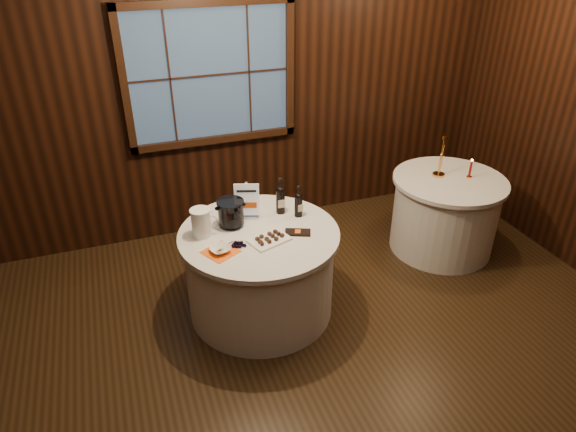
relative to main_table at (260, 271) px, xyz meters
name	(u,v)px	position (x,y,z in m)	size (l,w,h in m)	color
ground	(304,395)	(0.00, -1.00, -0.39)	(6.00, 6.00, 0.00)	black
back_wall	(211,86)	(0.00, 1.48, 1.16)	(6.00, 0.10, 3.00)	black
main_table	(260,271)	(0.00, 0.00, 0.00)	(1.28, 1.28, 0.77)	white
side_table	(444,214)	(2.00, 0.30, 0.00)	(1.08, 1.08, 0.77)	white
sign_stand	(247,206)	(-0.02, 0.25, 0.49)	(0.19, 0.15, 0.33)	#B8B9C0
port_bottle_left	(280,198)	(0.26, 0.24, 0.52)	(0.08, 0.08, 0.32)	black
port_bottle_right	(298,203)	(0.39, 0.14, 0.50)	(0.07, 0.07, 0.27)	black
ice_bucket	(231,213)	(-0.18, 0.17, 0.50)	(0.22, 0.22, 0.22)	black
chocolate_plate	(269,239)	(0.04, -0.15, 0.40)	(0.35, 0.29, 0.04)	white
chocolate_box	(298,232)	(0.28, -0.12, 0.39)	(0.20, 0.10, 0.02)	black
grape_bunch	(238,243)	(-0.20, -0.13, 0.40)	(0.18, 0.11, 0.04)	black
glass_pitcher	(201,223)	(-0.43, 0.10, 0.50)	(0.21, 0.16, 0.23)	white
orange_napkin	(220,252)	(-0.35, -0.17, 0.38)	(0.22, 0.22, 0.00)	orange
cracker_bowl	(220,250)	(-0.35, -0.17, 0.40)	(0.15, 0.15, 0.04)	white
brass_candlestick	(441,161)	(1.94, 0.40, 0.53)	(0.12, 0.12, 0.41)	gold
red_candle	(470,170)	(2.18, 0.27, 0.46)	(0.05, 0.05, 0.19)	gold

